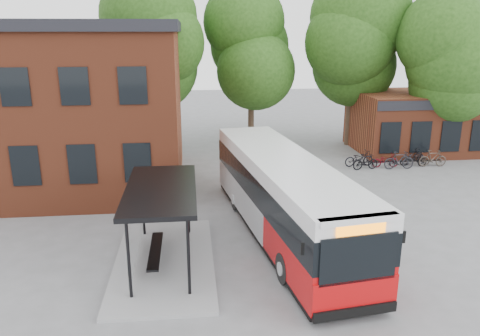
{
  "coord_description": "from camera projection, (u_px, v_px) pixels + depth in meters",
  "views": [
    {
      "loc": [
        -3.43,
        -16.4,
        8.04
      ],
      "look_at": [
        -1.22,
        4.0,
        2.0
      ],
      "focal_mm": 35.0,
      "sensor_mm": 36.0,
      "label": 1
    }
  ],
  "objects": [
    {
      "name": "tree_0",
      "position": [
        150.0,
        70.0,
        31.35
      ],
      "size": [
        7.92,
        7.92,
        11.0
      ],
      "primitive_type": null,
      "color": "#1E4111",
      "rests_on": "ground"
    },
    {
      "name": "bicycle_5",
      "position": [
        411.0,
        154.0,
        29.69
      ],
      "size": [
        1.65,
        0.98,
        0.96
      ],
      "primitive_type": "imported",
      "rotation": [
        0.0,
        0.0,
        1.22
      ],
      "color": "black",
      "rests_on": "ground"
    },
    {
      "name": "tree_1",
      "position": [
        251.0,
        72.0,
        33.11
      ],
      "size": [
        7.92,
        7.92,
        10.4
      ],
      "primitive_type": null,
      "color": "#1E4111",
      "rests_on": "ground"
    },
    {
      "name": "tree_2",
      "position": [
        352.0,
        68.0,
        32.8
      ],
      "size": [
        7.92,
        7.92,
        11.0
      ],
      "primitive_type": null,
      "color": "#1E4111",
      "rests_on": "ground"
    },
    {
      "name": "tree_3",
      "position": [
        448.0,
        86.0,
        29.74
      ],
      "size": [
        7.04,
        7.04,
        9.28
      ],
      "primitive_type": null,
      "color": "#1E4111",
      "rests_on": "ground"
    },
    {
      "name": "shop_row",
      "position": [
        455.0,
        121.0,
        32.6
      ],
      "size": [
        14.0,
        6.2,
        4.0
      ],
      "primitive_type": null,
      "color": "brown",
      "rests_on": "ground"
    },
    {
      "name": "ground",
      "position": [
        282.0,
        245.0,
        18.27
      ],
      "size": [
        100.0,
        100.0,
        0.0
      ],
      "primitive_type": "plane",
      "color": "slate"
    },
    {
      "name": "bicycle_3",
      "position": [
        399.0,
        160.0,
        28.08
      ],
      "size": [
        1.84,
        0.56,
        1.1
      ],
      "primitive_type": "imported",
      "rotation": [
        0.0,
        0.0,
        1.55
      ],
      "color": "black",
      "rests_on": "ground"
    },
    {
      "name": "bicycle_0",
      "position": [
        359.0,
        158.0,
        28.73
      ],
      "size": [
        1.94,
        0.91,
        0.98
      ],
      "primitive_type": "imported",
      "rotation": [
        0.0,
        0.0,
        1.72
      ],
      "color": "black",
      "rests_on": "ground"
    },
    {
      "name": "bicycle_7",
      "position": [
        433.0,
        158.0,
        28.63
      ],
      "size": [
        1.75,
        0.53,
        1.05
      ],
      "primitive_type": "imported",
      "rotation": [
        0.0,
        0.0,
        1.55
      ],
      "color": "#3C342D",
      "rests_on": "ground"
    },
    {
      "name": "station_building",
      "position": [
        5.0,
        106.0,
        24.3
      ],
      "size": [
        18.4,
        10.4,
        8.5
      ],
      "primitive_type": null,
      "color": "brown",
      "rests_on": "ground"
    },
    {
      "name": "bicycle_4",
      "position": [
        413.0,
        158.0,
        29.14
      ],
      "size": [
        1.64,
        0.6,
        0.85
      ],
      "primitive_type": "imported",
      "rotation": [
        0.0,
        0.0,
        1.55
      ],
      "color": "#2D2E36",
      "rests_on": "ground"
    },
    {
      "name": "bicycle_2",
      "position": [
        385.0,
        160.0,
        28.52
      ],
      "size": [
        1.65,
        0.61,
        0.86
      ],
      "primitive_type": "imported",
      "rotation": [
        0.0,
        0.0,
        1.55
      ],
      "color": "#5E0713",
      "rests_on": "ground"
    },
    {
      "name": "bus_shelter",
      "position": [
        163.0,
        226.0,
        16.44
      ],
      "size": [
        3.6,
        7.0,
        2.9
      ],
      "primitive_type": null,
      "color": "black",
      "rests_on": "ground"
    },
    {
      "name": "bicycle_1",
      "position": [
        366.0,
        162.0,
        28.01
      ],
      "size": [
        1.68,
        0.69,
        0.98
      ],
      "primitive_type": "imported",
      "rotation": [
        0.0,
        0.0,
        1.71
      ],
      "color": "black",
      "rests_on": "ground"
    },
    {
      "name": "bicycle_6",
      "position": [
        413.0,
        159.0,
        28.77
      ],
      "size": [
        1.68,
        0.87,
        0.84
      ],
      "primitive_type": "imported",
      "rotation": [
        0.0,
        0.0,
        1.36
      ],
      "color": "black",
      "rests_on": "ground"
    },
    {
      "name": "city_bus",
      "position": [
        283.0,
        197.0,
        18.75
      ],
      "size": [
        4.42,
        13.0,
        3.24
      ],
      "primitive_type": null,
      "rotation": [
        0.0,
        0.0,
        0.14
      ],
      "color": "#B8090C",
      "rests_on": "ground"
    },
    {
      "name": "bike_rail",
      "position": [
        399.0,
        164.0,
        28.71
      ],
      "size": [
        5.2,
        0.1,
        0.38
      ],
      "primitive_type": null,
      "color": "black",
      "rests_on": "ground"
    }
  ]
}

